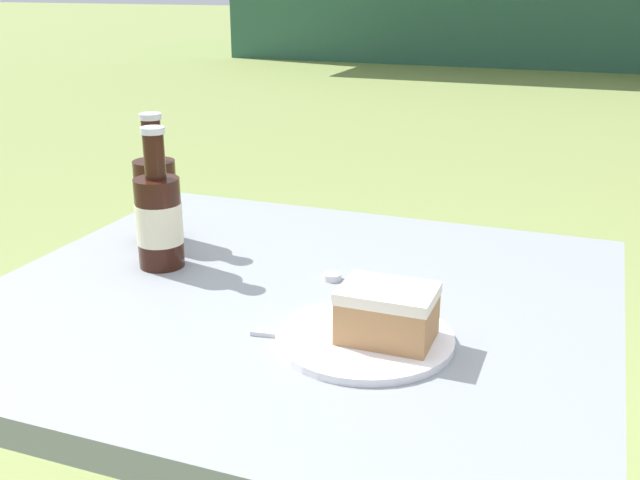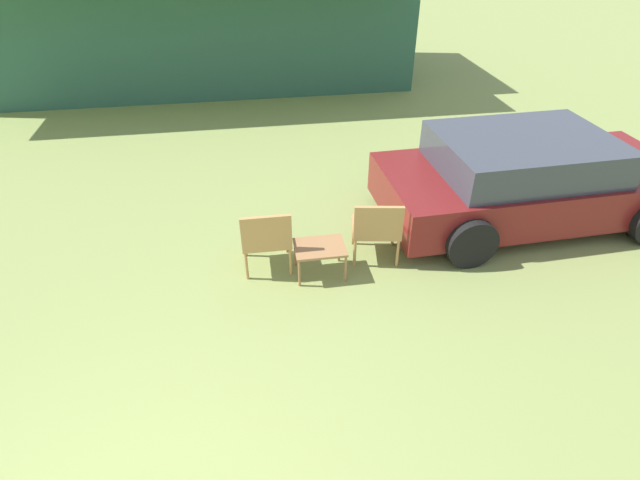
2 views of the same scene
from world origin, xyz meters
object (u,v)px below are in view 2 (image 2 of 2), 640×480
object	(u,v)px
wicker_chair_cushioned	(266,235)
garden_side_table	(320,249)
parked_car	(527,178)
wicker_chair_plain	(377,226)

from	to	relation	value
wicker_chair_cushioned	garden_side_table	size ratio (longest dim) A/B	1.43
parked_car	wicker_chair_plain	xyz separation A→B (m)	(-2.29, -0.68, -0.11)
wicker_chair_plain	garden_side_table	bearing A→B (deg)	23.53
wicker_chair_plain	wicker_chair_cushioned	bearing A→B (deg)	8.93
wicker_chair_cushioned	wicker_chair_plain	distance (m)	1.34
parked_car	wicker_chair_cushioned	size ratio (longest dim) A/B	4.88
wicker_chair_cushioned	wicker_chair_plain	size ratio (longest dim) A/B	1.00
parked_car	garden_side_table	distance (m)	3.15
parked_car	wicker_chair_cushioned	xyz separation A→B (m)	(-3.63, -0.66, -0.12)
wicker_chair_cushioned	garden_side_table	distance (m)	0.65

